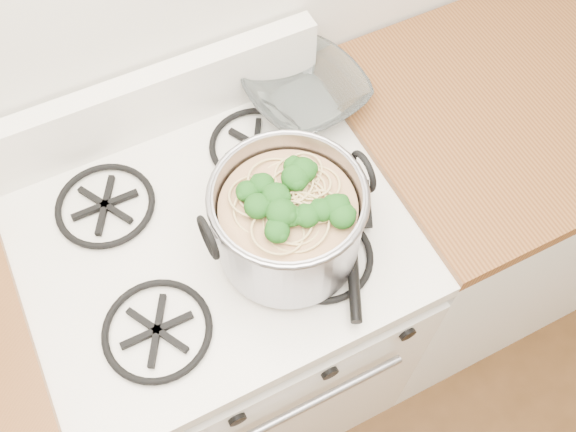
% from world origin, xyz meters
% --- Properties ---
extents(gas_range, '(0.76, 0.66, 0.92)m').
position_xyz_m(gas_range, '(0.00, 1.26, 0.44)').
color(gas_range, white).
rests_on(gas_range, ground).
extents(counter_left, '(0.25, 0.65, 0.92)m').
position_xyz_m(counter_left, '(-0.51, 1.26, 0.46)').
color(counter_left, silver).
rests_on(counter_left, ground).
extents(counter_right, '(1.00, 0.65, 0.92)m').
position_xyz_m(counter_right, '(0.88, 1.26, 0.46)').
color(counter_right, silver).
rests_on(counter_right, ground).
extents(stock_pot, '(0.31, 0.28, 0.19)m').
position_xyz_m(stock_pot, '(0.12, 1.16, 1.01)').
color(stock_pot, '#94949C').
rests_on(stock_pot, gas_range).
extents(spatula, '(0.40, 0.41, 0.02)m').
position_xyz_m(spatula, '(0.27, 1.19, 0.94)').
color(spatula, black).
rests_on(spatula, gas_range).
extents(glass_bowl, '(0.12, 0.12, 0.02)m').
position_xyz_m(glass_bowl, '(0.32, 1.47, 0.94)').
color(glass_bowl, white).
rests_on(glass_bowl, gas_range).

